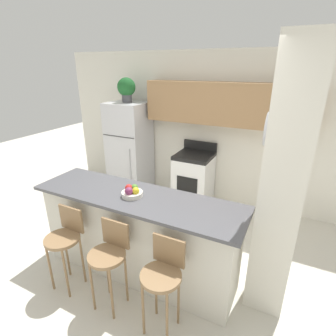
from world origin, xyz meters
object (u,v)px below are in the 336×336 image
refrigerator (130,148)px  fruit_bowl (132,192)px  stove_range (193,179)px  bar_stool_left (65,238)px  potted_plant_on_fridge (126,88)px  bar_stool_mid (109,255)px  bar_stool_right (163,275)px

refrigerator → fruit_bowl: size_ratio=7.55×
refrigerator → stove_range: 1.34m
bar_stool_left → potted_plant_on_fridge: (-0.76, 2.33, 1.33)m
bar_stool_mid → bar_stool_right: bearing=0.0°
stove_range → refrigerator: bearing=-178.1°
stove_range → bar_stool_mid: size_ratio=1.16×
bar_stool_left → fruit_bowl: 0.85m
bar_stool_left → bar_stool_right: (1.16, 0.00, 0.00)m
bar_stool_left → stove_range: bearing=77.5°
bar_stool_right → bar_stool_left: bearing=180.0°
stove_range → bar_stool_mid: 2.38m
bar_stool_mid → fruit_bowl: bearing=94.2°
bar_stool_mid → bar_stool_right: same height
stove_range → potted_plant_on_fridge: size_ratio=2.55×
refrigerator → bar_stool_left: size_ratio=1.84×
stove_range → potted_plant_on_fridge: (-1.28, -0.04, 1.48)m
bar_stool_left → fruit_bowl: (0.55, 0.48, 0.45)m
bar_stool_left → bar_stool_right: bearing=0.0°
bar_stool_mid → potted_plant_on_fridge: size_ratio=2.19×
bar_stool_right → potted_plant_on_fridge: bearing=129.4°
refrigerator → stove_range: (1.28, 0.04, -0.39)m
stove_range → bar_stool_left: stove_range is taller
stove_range → bar_stool_right: bearing=-75.0°
fruit_bowl → bar_stool_right: bearing=-37.8°
refrigerator → fruit_bowl: (1.30, -1.86, 0.21)m
stove_range → bar_stool_right: (0.64, -2.38, 0.15)m
bar_stool_right → potted_plant_on_fridge: potted_plant_on_fridge is taller
stove_range → bar_stool_right: 2.46m
bar_stool_mid → bar_stool_left: bearing=180.0°
bar_stool_left → bar_stool_mid: size_ratio=1.00×
stove_range → bar_stool_mid: bearing=-88.7°
fruit_bowl → refrigerator: bearing=125.1°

